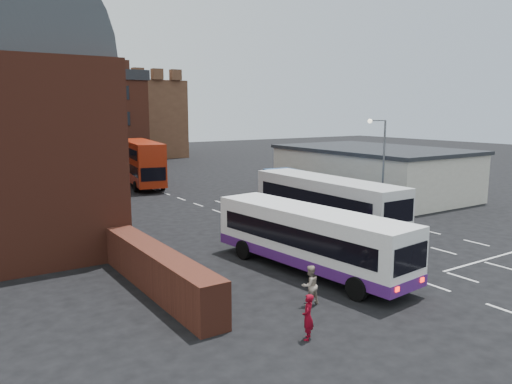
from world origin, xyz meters
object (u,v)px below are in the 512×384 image
bus_white_outbound (310,235)px  street_lamp (381,159)px  bus_white_inbound (326,199)px  pedestrian_red (308,317)px  bus_blue (310,190)px  bus_red_double (141,162)px  pedestrian_beige (310,285)px

bus_white_outbound → street_lamp: size_ratio=1.59×
bus_white_inbound → pedestrian_red: 16.28m
bus_blue → bus_red_double: bus_red_double is taller
bus_blue → pedestrian_red: bus_blue is taller
bus_white_inbound → street_lamp: (4.99, 0.10, 2.29)m
bus_white_outbound → street_lamp: bearing=22.8°
street_lamp → pedestrian_beige: 17.48m
bus_white_outbound → bus_white_inbound: (6.57, 6.27, 0.15)m
bus_red_double → pedestrian_beige: 33.65m
bus_blue → pedestrian_beige: bearing=55.5°
bus_white_outbound → bus_red_double: (3.08, 29.89, 0.63)m
bus_white_inbound → bus_white_outbound: bearing=43.5°
bus_red_double → bus_blue: bearing=116.7°
pedestrian_beige → pedestrian_red: bearing=48.2°
bus_red_double → street_lamp: size_ratio=1.65×
bus_white_outbound → pedestrian_red: 7.25m
bus_blue → pedestrian_beige: size_ratio=6.51×
bus_white_inbound → bus_blue: (2.30, 4.44, -0.26)m
pedestrian_beige → bus_white_inbound: bearing=-135.1°
bus_white_outbound → bus_white_inbound: 9.08m
bus_blue → bus_white_outbound: bearing=55.4°
pedestrian_red → street_lamp: bearing=173.6°
pedestrian_red → bus_blue: bearing=-172.4°
bus_white_outbound → street_lamp: street_lamp is taller
bus_white_outbound → bus_red_double: size_ratio=0.96×
pedestrian_red → bus_red_double: bearing=-145.0°
bus_red_double → pedestrian_red: bus_red_double is taller
street_lamp → bus_blue: bearing=121.8°
street_lamp → pedestrian_beige: street_lamp is taller
pedestrian_red → pedestrian_beige: bearing=-173.6°
bus_white_outbound → bus_red_double: 30.05m
bus_white_inbound → bus_red_double: bus_red_double is taller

